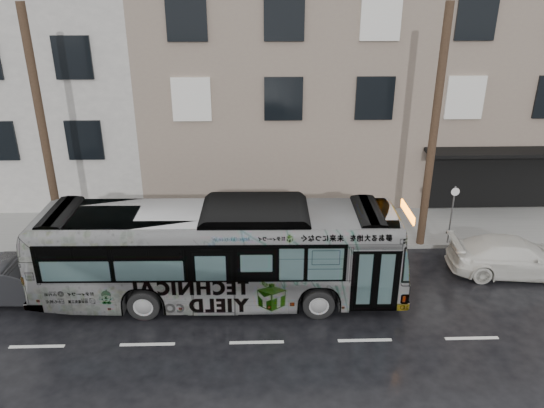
{
  "coord_description": "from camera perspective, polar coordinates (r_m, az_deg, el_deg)",
  "views": [
    {
      "loc": [
        0.07,
        -15.16,
        9.96
      ],
      "look_at": [
        0.6,
        2.5,
        2.26
      ],
      "focal_mm": 35.0,
      "sensor_mm": 36.0,
      "label": 1
    }
  ],
  "objects": [
    {
      "name": "sign_post",
      "position": [
        21.71,
        18.73,
        -1.14
      ],
      "size": [
        0.06,
        0.06,
        2.4
      ],
      "primitive_type": "cylinder",
      "color": "slate",
      "rests_on": "sidewalk"
    },
    {
      "name": "building_taupe",
      "position": [
        28.64,
        8.48,
        14.34
      ],
      "size": [
        20.0,
        12.0,
        11.0
      ],
      "primitive_type": "cube",
      "color": "gray",
      "rests_on": "ground"
    },
    {
      "name": "ground",
      "position": [
        18.14,
        -1.68,
        -9.77
      ],
      "size": [
        120.0,
        120.0,
        0.0
      ],
      "primitive_type": "plane",
      "color": "black",
      "rests_on": "ground"
    },
    {
      "name": "utility_pole_front",
      "position": [
        20.25,
        17.0,
        7.32
      ],
      "size": [
        0.3,
        0.3,
        9.0
      ],
      "primitive_type": "cylinder",
      "color": "#412F20",
      "rests_on": "sidewalk"
    },
    {
      "name": "utility_pole_rear",
      "position": [
        20.64,
        -23.33,
        6.71
      ],
      "size": [
        0.3,
        0.3,
        9.0
      ],
      "primitive_type": "cylinder",
      "color": "#412F20",
      "rests_on": "sidewalk"
    },
    {
      "name": "dark_sedan",
      "position": [
        19.45,
        -25.68,
        -7.47
      ],
      "size": [
        4.27,
        1.58,
        1.4
      ],
      "primitive_type": "imported",
      "rotation": [
        0.0,
        0.0,
        1.55
      ],
      "color": "black",
      "rests_on": "ground"
    },
    {
      "name": "white_sedan",
      "position": [
        20.92,
        24.57,
        -5.15
      ],
      "size": [
        4.73,
        2.21,
        1.33
      ],
      "primitive_type": "imported",
      "rotation": [
        0.0,
        0.0,
        1.49
      ],
      "color": "silver",
      "rests_on": "ground"
    },
    {
      "name": "bus",
      "position": [
        17.3,
        -5.66,
        -5.25
      ],
      "size": [
        11.95,
        3.0,
        3.32
      ],
      "primitive_type": "imported",
      "rotation": [
        0.0,
        0.0,
        1.55
      ],
      "color": "#B2B2B2",
      "rests_on": "ground"
    },
    {
      "name": "sidewalk",
      "position": [
        22.36,
        -1.72,
        -2.7
      ],
      "size": [
        90.0,
        3.6,
        0.15
      ],
      "primitive_type": "cube",
      "color": "gray",
      "rests_on": "ground"
    }
  ]
}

